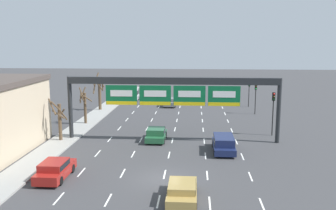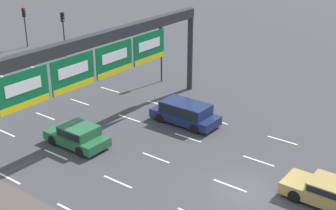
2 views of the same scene
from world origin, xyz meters
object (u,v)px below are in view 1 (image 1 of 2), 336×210
object	(u,v)px
tree_bare_closest	(84,105)
car_gold	(182,190)
traffic_light_near_gantry	(249,88)
tree_bare_third	(59,119)
suv_navy	(224,143)
car_red	(55,169)
car_grey	(170,102)
sign_gantry	(172,88)
traffic_light_far_end	(256,92)
suv_silver	(132,95)
tree_bare_second	(99,92)
traffic_light_mid_block	(273,105)
car_green	(156,134)

from	to	relation	value
tree_bare_closest	car_gold	bearing A→B (deg)	-59.39
traffic_light_near_gantry	tree_bare_third	world-z (taller)	tree_bare_third
suv_navy	car_red	xyz separation A→B (m)	(-13.16, -7.92, -0.09)
car_grey	suv_navy	distance (m)	24.92
sign_gantry	traffic_light_far_end	distance (m)	18.71
suv_silver	tree_bare_closest	xyz separation A→B (m)	(-2.84, -18.47, 1.44)
suv_silver	tree_bare_second	xyz separation A→B (m)	(-3.37, -9.14, 1.72)
suv_silver	traffic_light_far_end	world-z (taller)	traffic_light_far_end
suv_navy	tree_bare_second	world-z (taller)	tree_bare_second
sign_gantry	traffic_light_far_end	world-z (taller)	sign_gantry
traffic_light_far_end	tree_bare_second	world-z (taller)	tree_bare_second
suv_navy	tree_bare_third	xyz separation A→B (m)	(-16.53, 2.43, 1.54)
tree_bare_closest	traffic_light_far_end	bearing A→B (deg)	20.16
car_red	traffic_light_mid_block	size ratio (longest dim) A/B	0.93
sign_gantry	suv_navy	bearing A→B (deg)	-35.06
sign_gantry	tree_bare_closest	xyz separation A→B (m)	(-11.28, 6.98, -2.99)
sign_gantry	car_gold	bearing A→B (deg)	-84.09
traffic_light_near_gantry	traffic_light_far_end	size ratio (longest dim) A/B	0.94
suv_silver	car_red	bearing A→B (deg)	-89.54
sign_gantry	traffic_light_mid_block	size ratio (longest dim) A/B	4.58
car_gold	tree_bare_third	world-z (taller)	tree_bare_third
car_grey	suv_silver	size ratio (longest dim) A/B	1.01
car_red	car_gold	distance (m)	10.17
car_red	tree_bare_closest	bearing A→B (deg)	99.67
traffic_light_far_end	tree_bare_second	size ratio (longest dim) A/B	0.80
suv_silver	car_grey	bearing A→B (deg)	-35.98
traffic_light_far_end	car_gold	bearing A→B (deg)	-107.36
car_green	suv_navy	xyz separation A→B (m)	(6.68, -3.37, 0.11)
tree_bare_third	car_green	bearing A→B (deg)	5.41
sign_gantry	car_green	world-z (taller)	sign_gantry
car_grey	sign_gantry	bearing A→B (deg)	-85.48
car_gold	suv_silver	world-z (taller)	suv_silver
suv_navy	suv_silver	size ratio (longest dim) A/B	1.20
traffic_light_far_end	suv_navy	bearing A→B (deg)	-107.29
traffic_light_far_end	car_green	bearing A→B (deg)	-129.30
traffic_light_far_end	tree_bare_closest	bearing A→B (deg)	-159.84
car_gold	suv_navy	bearing A→B (deg)	72.53
car_green	traffic_light_near_gantry	xyz separation A→B (m)	(12.40, 21.17, 2.24)
sign_gantry	suv_silver	world-z (taller)	sign_gantry
car_green	car_grey	xyz separation A→B (m)	(0.05, 20.65, -0.01)
tree_bare_third	traffic_light_near_gantry	bearing A→B (deg)	44.82
car_gold	traffic_light_near_gantry	xyz separation A→B (m)	(9.22, 35.67, 2.29)
tree_bare_closest	traffic_light_mid_block	bearing A→B (deg)	-10.30
car_grey	traffic_light_far_end	world-z (taller)	traffic_light_far_end
car_red	car_gold	size ratio (longest dim) A/B	1.02
suv_silver	tree_bare_third	xyz separation A→B (m)	(-3.07, -26.54, 1.35)
car_red	traffic_light_far_end	size ratio (longest dim) A/B	1.01
car_gold	traffic_light_far_end	size ratio (longest dim) A/B	0.99
sign_gantry	car_grey	distance (m)	21.11
sign_gantry	tree_bare_third	xyz separation A→B (m)	(-11.51, -1.09, -3.09)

